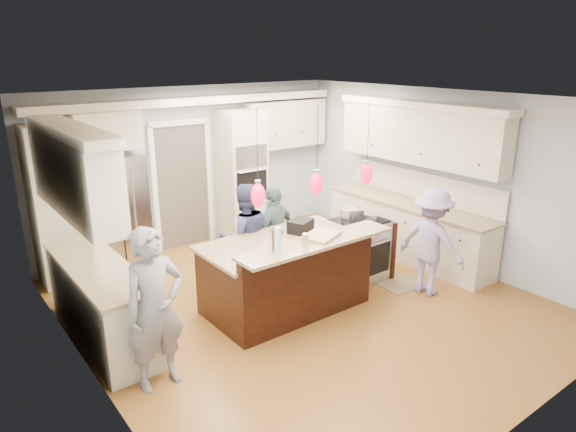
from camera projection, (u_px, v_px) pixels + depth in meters
name	position (u px, v px, depth m)	size (l,w,h in m)	color
ground_plane	(304.00, 304.00, 6.89)	(6.00, 6.00, 0.00)	#956128
room_shell	(305.00, 171.00, 6.33)	(5.54, 6.04, 2.72)	#B2BCC6
refrigerator	(114.00, 214.00, 7.71)	(0.90, 0.70, 1.80)	#B7B7BC
oven_column	(242.00, 176.00, 8.99)	(0.72, 0.69, 2.30)	beige
back_upper_cabinets	(157.00, 156.00, 8.03)	(5.30, 0.61, 2.54)	beige
right_counter_run	(411.00, 194.00, 8.21)	(0.64, 3.10, 2.51)	beige
left_cabinets	(91.00, 255.00, 5.76)	(0.64, 2.30, 2.51)	beige
kitchen_island	(286.00, 273.00, 6.65)	(2.10, 1.46, 1.12)	black
island_range	(359.00, 249.00, 7.53)	(0.82, 0.71, 0.92)	#B7B7BC
pendant_lights	(317.00, 184.00, 5.81)	(1.75, 0.15, 1.03)	black
person_bar_end	(155.00, 309.00, 5.00)	(0.61, 0.40, 1.68)	slate
person_far_left	(245.00, 238.00, 7.08)	(0.75, 0.59, 1.55)	navy
person_far_right	(275.00, 234.00, 7.39)	(0.84, 0.35, 1.44)	slate
person_range_side	(431.00, 242.00, 6.99)	(0.97, 0.56, 1.50)	#9782AF
floor_rug	(391.00, 279.00, 7.63)	(0.62, 0.91, 0.01)	olive
water_bottle	(278.00, 241.00, 5.55)	(0.07, 0.07, 0.31)	silver
beer_bottle_a	(277.00, 241.00, 5.62)	(0.06, 0.06, 0.26)	#41280B
beer_bottle_b	(277.00, 242.00, 5.57)	(0.07, 0.07, 0.27)	#41280B
beer_bottle_c	(275.00, 240.00, 5.69)	(0.06, 0.06, 0.24)	#41280B
drink_can	(305.00, 239.00, 5.85)	(0.07, 0.07, 0.14)	#B7B7BC
cutting_board	(321.00, 235.00, 6.12)	(0.47, 0.33, 0.04)	tan
pot_large	(349.00, 214.00, 7.39)	(0.27, 0.27, 0.16)	#B7B7BC
pot_small	(370.00, 217.00, 7.35)	(0.20, 0.20, 0.10)	#B7B7BC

